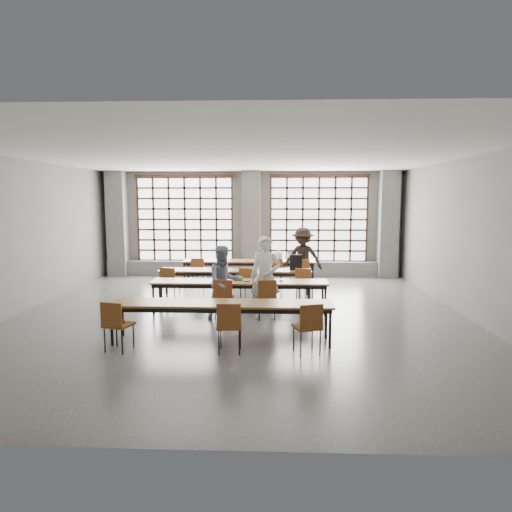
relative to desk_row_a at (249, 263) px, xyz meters
The scene contains 40 objects.
floor 3.85m from the desk_row_a, 89.99° to the right, with size 11.00×11.00×0.00m, color #4C4C49.
ceiling 4.73m from the desk_row_a, 89.99° to the right, with size 11.00×11.00×0.00m, color silver.
wall_back 2.03m from the desk_row_a, 89.99° to the left, with size 10.00×10.00×0.00m, color #5E5E5C.
wall_front 9.35m from the desk_row_a, 90.00° to the right, with size 10.00×10.00×0.00m, color #5E5E5C.
wall_left 6.37m from the desk_row_a, 142.85° to the right, with size 11.00×11.00×0.00m, color #5E5E5C.
wall_right 6.37m from the desk_row_a, 37.15° to the right, with size 11.00×11.00×0.00m, color #5E5E5C.
column_left 4.84m from the desk_row_a, 162.35° to the left, with size 0.60×0.55×3.50m, color #545451.
column_mid 1.80m from the desk_row_a, 89.98° to the left, with size 0.60×0.55×3.50m, color #545451.
column_right 4.85m from the desk_row_a, 17.65° to the left, with size 0.60×0.55×3.50m, color #545451.
window_left 3.04m from the desk_row_a, 144.03° to the left, with size 3.32×0.12×3.00m.
window_right 3.04m from the desk_row_a, 35.96° to the left, with size 3.32×0.12×3.00m.
sill_ledge 1.57m from the desk_row_a, 89.98° to the left, with size 9.80×0.35×0.50m, color #545451.
desk_row_a is the anchor object (origin of this frame).
desk_row_b 1.84m from the desk_row_a, 98.08° to the right, with size 4.00×0.70×0.73m.
desk_row_c 3.48m from the desk_row_a, 90.27° to the right, with size 4.00×0.70×0.73m.
desk_row_d 5.68m from the desk_row_a, 91.78° to the right, with size 4.00×0.70×0.73m.
chair_back_left 1.56m from the desk_row_a, 156.14° to the right, with size 0.50×0.51×0.88m.
chair_back_mid 1.03m from the desk_row_a, 37.90° to the right, with size 0.46×0.46×0.88m.
chair_back_right 1.72m from the desk_row_a, 21.54° to the right, with size 0.45×0.46×0.88m.
chair_mid_left 3.08m from the desk_row_a, 127.40° to the right, with size 0.49×0.49×0.88m.
chair_mid_centre 2.45m from the desk_row_a, 87.20° to the right, with size 0.52×0.52×0.88m.
chair_mid_right 2.88m from the desk_row_a, 58.14° to the right, with size 0.52×0.52×0.88m.
chair_front_left 4.12m from the desk_row_a, 94.39° to the right, with size 0.42×0.43×0.88m.
chair_front_right 4.15m from the desk_row_a, 81.67° to the right, with size 0.50×0.51×0.88m.
chair_near_left 6.58m from the desk_row_a, 106.76° to the right, with size 0.52×0.52×0.88m.
chair_near_mid 6.31m from the desk_row_a, 89.77° to the right, with size 0.43×0.43×0.88m.
chair_near_right 6.45m from the desk_row_a, 77.93° to the right, with size 0.53×0.53×0.88m.
student_male 4.03m from the desk_row_a, 81.66° to the right, with size 0.65×0.43×1.79m, color white.
student_female 4.00m from the desk_row_a, 94.54° to the right, with size 0.77×0.60×1.59m, color #191D4C.
student_back 1.69m from the desk_row_a, 17.35° to the right, with size 1.14×0.65×1.76m, color black.
laptop_front 3.42m from the desk_row_a, 80.93° to the right, with size 0.38×0.33×0.26m.
laptop_back 1.34m from the desk_row_a, ahead, with size 0.45×0.42×0.26m.
mouse 3.62m from the desk_row_a, 75.07° to the right, with size 0.10×0.06×0.04m, color silver.
green_box 3.40m from the desk_row_a, 91.12° to the right, with size 0.25×0.09×0.09m, color #2E8D31.
phone 3.59m from the desk_row_a, 87.38° to the right, with size 0.13×0.06×0.01m, color black.
paper_sheet_a 1.97m from the desk_row_a, 115.87° to the right, with size 0.30×0.21×0.00m, color white.
paper_sheet_b 1.95m from the desk_row_a, 106.62° to the right, with size 0.30×0.21×0.00m, color silver.
backpack 2.24m from the desk_row_a, 52.85° to the right, with size 0.32×0.20×0.40m, color black.
plastic_bag 0.93m from the desk_row_a, ahead, with size 0.26×0.21×0.29m, color white.
red_pouch 6.50m from the desk_row_a, 106.77° to the right, with size 0.20×0.08×0.06m, color red.
Camera 1 is at (0.77, -9.90, 2.58)m, focal length 32.00 mm.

